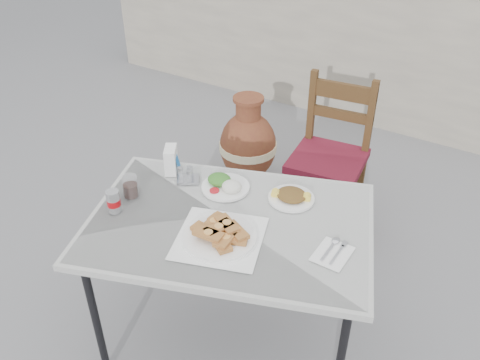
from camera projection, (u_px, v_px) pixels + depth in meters
The scene contains 13 objects.
ground at pixel (262, 345), 2.41m from camera, with size 80.00×80.00×0.00m, color slate.
cafe_table at pixel (230, 230), 2.10m from camera, with size 1.35×1.13×0.70m.
pide_plate at pixel (220, 232), 1.96m from camera, with size 0.42×0.42×0.07m.
salad_rice_plate at pixel (225, 184), 2.25m from camera, with size 0.22×0.22×0.05m.
salad_chopped_plate at pixel (291, 196), 2.18m from camera, with size 0.20×0.20×0.04m.
soda_can at pixel (114, 201), 2.09m from camera, with size 0.06×0.06×0.10m.
cola_glass at pixel (130, 188), 2.19m from camera, with size 0.07×0.07×0.10m.
napkin_holder at pixel (171, 160), 2.34m from camera, with size 0.10×0.11×0.12m.
condiment_caddy at pixel (187, 176), 2.30m from camera, with size 0.13×0.12×0.07m.
cutlery_napkin at pixel (333, 251), 1.91m from camera, with size 0.13×0.17×0.01m.
chair at pixel (330, 155), 2.93m from camera, with size 0.45×0.45×0.91m.
terracotta_urn at pixel (248, 147), 3.34m from camera, with size 0.38×0.38×0.66m.
back_wall at pixel (429, 60), 3.82m from camera, with size 6.00×0.25×1.20m, color #A9A08D.
Camera 1 is at (0.73, -1.37, 2.00)m, focal length 38.00 mm.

